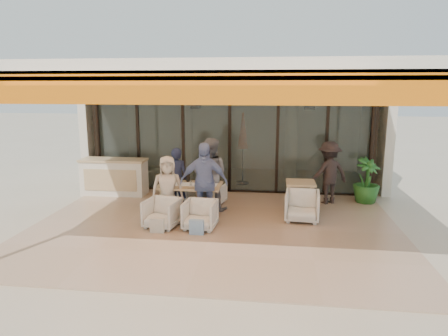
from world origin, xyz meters
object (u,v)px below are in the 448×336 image
object	(u,v)px
side_chair	(302,205)
standing_woman	(329,173)
diner_periwinkle	(204,183)
dining_table	(189,187)
diner_cream	(168,188)
diner_grey	(210,174)
side_table	(301,186)
chair_far_right	(213,193)
host_counter	(114,177)
chair_near_right	(200,213)
potted_palm	(367,181)
chair_far_left	(182,192)
chair_near_left	(162,212)
diner_navy	(177,178)

from	to	relation	value
side_chair	standing_woman	distance (m)	1.72
diner_periwinkle	side_chair	xyz separation A→B (m)	(2.22, 0.31, -0.53)
dining_table	diner_cream	size ratio (longest dim) A/B	1.00
diner_grey	side_table	bearing A→B (deg)	-169.85
diner_grey	diner_cream	xyz separation A→B (m)	(-0.84, -0.90, -0.16)
chair_far_right	dining_table	bearing A→B (deg)	78.28
host_counter	side_chair	bearing A→B (deg)	-17.47
dining_table	diner_cream	distance (m)	0.62
chair_near_right	potted_palm	bearing A→B (deg)	36.14
standing_woman	chair_far_left	bearing A→B (deg)	-18.41
diner_cream	side_table	distance (m)	3.24
chair_near_left	chair_far_left	bearing A→B (deg)	100.88
diner_cream	side_chair	distance (m)	3.10
side_table	side_chair	distance (m)	0.79
dining_table	diner_navy	world-z (taller)	diner_navy
diner_navy	host_counter	bearing A→B (deg)	-21.19
standing_woman	diner_navy	bearing A→B (deg)	-11.13
chair_far_right	side_table	distance (m)	2.27
side_chair	diner_periwinkle	bearing A→B (deg)	-167.34
chair_far_right	side_chair	bearing A→B (deg)	166.56
diner_navy	diner_grey	bearing A→B (deg)	-174.85
diner_cream	side_chair	world-z (taller)	diner_cream
dining_table	diner_periwinkle	bearing A→B (deg)	-46.80
diner_navy	diner_periwinkle	world-z (taller)	diner_periwinkle
chair_near_left	side_table	size ratio (longest dim) A/B	0.95
dining_table	diner_cream	xyz separation A→B (m)	(-0.41, -0.46, 0.06)
host_counter	potted_palm	distance (m)	6.90
side_table	standing_woman	xyz separation A→B (m)	(0.76, 0.73, 0.19)
diner_navy	potted_palm	size ratio (longest dim) A/B	1.29
dining_table	diner_navy	xyz separation A→B (m)	(-0.41, 0.44, 0.09)
chair_near_left	dining_table	bearing A→B (deg)	77.59
diner_grey	chair_far_left	bearing A→B (deg)	-24.73
dining_table	chair_far_right	size ratio (longest dim) A/B	2.47
chair_far_left	standing_woman	size ratio (longest dim) A/B	0.35
diner_grey	standing_woman	distance (m)	3.11
dining_table	side_table	distance (m)	2.72
side_chair	potted_palm	distance (m)	2.44
dining_table	diner_periwinkle	world-z (taller)	diner_periwinkle
diner_periwinkle	side_table	bearing A→B (deg)	20.93
diner_grey	potted_palm	world-z (taller)	diner_grey
host_counter	standing_woman	xyz separation A→B (m)	(5.89, -0.13, 0.30)
chair_near_left	chair_near_right	distance (m)	0.84
diner_grey	diner_periwinkle	world-z (taller)	diner_periwinkle
host_counter	diner_navy	size ratio (longest dim) A/B	1.19
side_table	standing_woman	distance (m)	1.07
dining_table	side_table	xyz separation A→B (m)	(2.65, 0.60, -0.05)
diner_grey	potted_palm	xyz separation A→B (m)	(3.99, 1.08, -0.30)
dining_table	diner_grey	size ratio (longest dim) A/B	0.83
side_table	chair_near_left	bearing A→B (deg)	-152.99
side_table	chair_near_right	bearing A→B (deg)	-144.92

